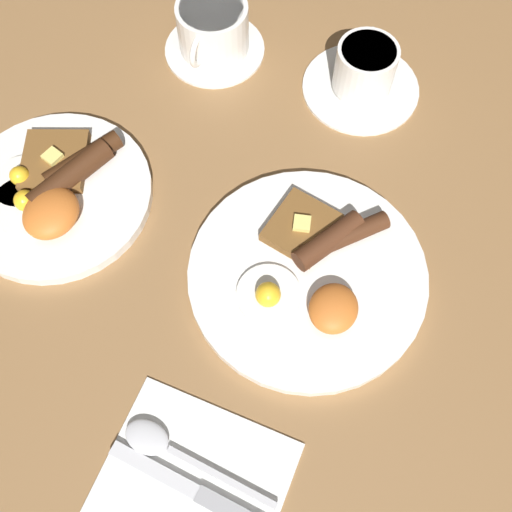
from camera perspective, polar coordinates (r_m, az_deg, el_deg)
The scene contains 8 objects.
ground_plane at distance 0.71m, azimuth 4.87°, elevation -2.08°, with size 3.00×3.00×0.00m, color olive.
breakfast_plate_near at distance 0.70m, azimuth 5.10°, elevation -1.57°, with size 0.28×0.28×0.04m.
breakfast_plate_far at distance 0.79m, azimuth -18.60°, elevation 5.91°, with size 0.24×0.24×0.05m.
teacup_near at distance 0.85m, azimuth 10.23°, elevation 16.74°, with size 0.16×0.16×0.07m.
teacup_far at distance 0.88m, azimuth -4.12°, elevation 20.55°, with size 0.14×0.14×0.08m.
napkin at distance 0.65m, azimuth -5.83°, elevation -20.24°, with size 0.15×0.18×0.01m, color white.
knife at distance 0.65m, azimuth -5.47°, elevation -21.61°, with size 0.03×0.18×0.01m.
spoon at distance 0.65m, azimuth -8.93°, elevation -17.39°, with size 0.04×0.17×0.01m.
Camera 1 is at (-0.28, -0.05, 0.65)m, focal length 42.00 mm.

